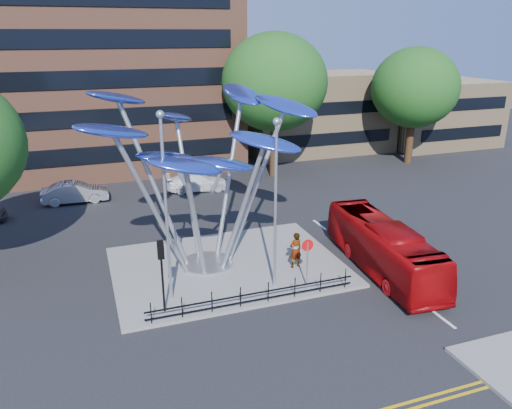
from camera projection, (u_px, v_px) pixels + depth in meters
name	position (u px, v px, depth m)	size (l,w,h in m)	color
ground	(289.00, 322.00, 21.80)	(120.00, 120.00, 0.00)	black
traffic_island	(228.00, 266.00, 26.79)	(12.00, 9.00, 0.15)	slate
low_building_near	(317.00, 113.00, 52.27)	(15.00, 8.00, 8.00)	tan
low_building_far	(438.00, 113.00, 55.13)	(12.00, 8.00, 7.00)	tan
tree_right	(275.00, 82.00, 41.28)	(8.80, 8.80, 12.11)	black
tree_far	(415.00, 88.00, 46.06)	(8.00, 8.00, 10.81)	black
leaf_sculpture	(201.00, 141.00, 24.82)	(12.72, 9.54, 9.51)	#9EA0A5
street_lamp_left	(165.00, 193.00, 21.72)	(0.36, 0.36, 8.80)	#9EA0A5
street_lamp_right	(276.00, 190.00, 22.95)	(0.36, 0.36, 8.30)	#9EA0A5
traffic_light_island	(161.00, 261.00, 21.56)	(0.28, 0.18, 3.42)	black
no_entry_sign_island	(307.00, 255.00, 24.08)	(0.60, 0.10, 2.45)	#9EA0A5
pedestrian_railing_front	(255.00, 296.00, 22.81)	(10.00, 0.06, 1.00)	black
red_bus	(383.00, 247.00, 26.12)	(2.24, 9.59, 2.67)	#9A070A
pedestrian	(296.00, 250.00, 26.23)	(0.71, 0.47, 1.96)	gray
parked_car_mid	(75.00, 192.00, 36.83)	(1.65, 4.72, 1.55)	#A9ADB1
parked_car_right	(197.00, 182.00, 39.66)	(1.98, 4.87, 1.41)	white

